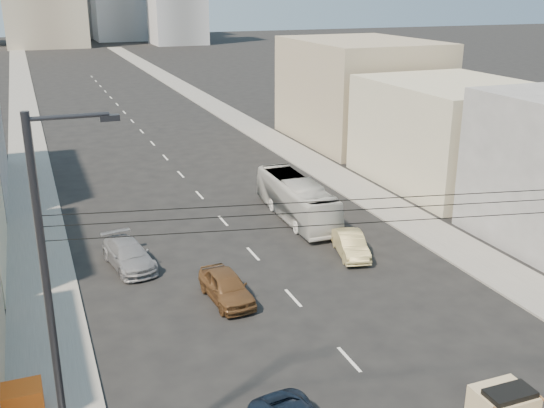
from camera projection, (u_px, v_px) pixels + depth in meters
sidewalk_left at (24, 115)px, 77.37m from camera, size 3.50×180.00×0.12m
sidewalk_right at (210, 103)px, 85.45m from camera, size 3.50×180.00×0.12m
lane_dashes at (147, 137)px, 66.44m from camera, size 0.15×104.00×0.01m
city_bus at (297, 199)px, 42.66m from camera, size 2.58×10.00×2.77m
sedan_brown at (226, 287)px, 31.59m from camera, size 2.06×4.52×1.50m
sedan_tan at (351, 244)px, 36.94m from camera, size 2.38×4.37×1.36m
sedan_grey at (129, 255)px, 35.43m from camera, size 2.74×5.19×1.43m
streetlamp_left at (54, 315)px, 17.24m from camera, size 2.36×0.25×12.00m
overhead_wires at (468, 205)px, 18.14m from camera, size 23.01×5.02×0.72m
crate_stack at (17, 402)px, 22.90m from camera, size 1.80×1.20×1.14m
bldg_right_mid at (452, 133)px, 49.81m from camera, size 11.00×14.00×8.00m
bldg_right_far at (360, 91)px, 63.77m from camera, size 12.00×16.00×10.00m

